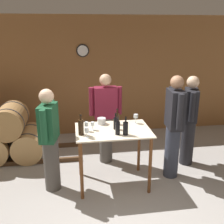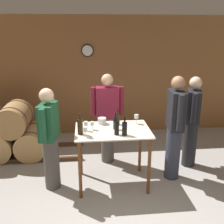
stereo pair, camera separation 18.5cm
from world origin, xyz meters
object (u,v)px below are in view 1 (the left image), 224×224
wine_bottle_far_right (126,128)px  person_visitor_bearded (174,125)px  person_visitor_near_door (189,119)px  wine_bottle_center (116,123)px  person_visitor_with_scarf (106,117)px  wine_bottle_far_left (81,127)px  ice_bucket (102,121)px  person_host (50,139)px  wine_bottle_left (118,128)px  wine_glass_near_left (87,130)px  wine_glass_far_side (136,116)px  wine_bottle_right (117,118)px  wine_glass_near_center (86,124)px  wine_glass_near_right (93,124)px

wine_bottle_far_right → person_visitor_bearded: (0.86, 0.32, -0.12)m
wine_bottle_far_right → person_visitor_near_door: size_ratio=0.17×
wine_bottle_center → person_visitor_with_scarf: 0.78m
wine_bottle_far_left → ice_bucket: 0.53m
person_host → wine_bottle_left: bearing=-11.5°
wine_glass_near_left → person_host: (-0.54, 0.25, -0.20)m
wine_bottle_far_left → wine_glass_far_side: wine_bottle_far_left is taller
person_host → wine_glass_near_left: bearing=-24.9°
wine_bottle_right → person_visitor_near_door: person_visitor_near_door is taller
wine_glass_near_left → wine_glass_near_center: 0.25m
wine_bottle_center → wine_glass_near_right: bearing=177.7°
wine_glass_near_center → person_host: bearing=179.9°
person_visitor_near_door → wine_glass_near_center: bearing=-165.8°
ice_bucket → person_visitor_with_scarf: 0.53m
wine_glass_near_left → wine_bottle_center: bearing=30.5°
wine_bottle_right → ice_bucket: 0.26m
person_host → person_visitor_bearded: bearing=2.6°
wine_glass_near_center → wine_glass_far_side: (0.81, 0.23, 0.01)m
wine_glass_near_right → person_visitor_near_door: 1.82m
wine_bottle_left → wine_glass_near_center: bearing=155.5°
wine_glass_near_left → wine_glass_far_side: bearing=30.2°
wine_bottle_left → wine_glass_far_side: bearing=49.1°
wine_bottle_center → ice_bucket: (-0.19, 0.26, -0.05)m
wine_bottle_far_right → wine_glass_near_right: 0.52m
wine_glass_near_center → person_visitor_with_scarf: (0.39, 0.78, -0.16)m
wine_bottle_center → person_visitor_near_door: size_ratio=0.16×
wine_glass_near_left → ice_bucket: wine_glass_near_left is taller
wine_glass_near_right → person_visitor_with_scarf: 0.82m
wine_bottle_right → person_visitor_with_scarf: 0.59m
person_visitor_with_scarf → person_visitor_bearded: bearing=-34.0°
person_visitor_bearded → person_visitor_near_door: size_ratio=1.05×
ice_bucket → wine_glass_near_right: bearing=-124.1°
wine_glass_near_right → ice_bucket: bearing=55.9°
wine_bottle_right → person_host: 1.09m
wine_bottle_far_left → wine_glass_near_right: bearing=42.2°
wine_bottle_far_left → wine_bottle_right: wine_bottle_far_left is taller
wine_glass_near_right → person_host: 0.67m
wine_bottle_far_left → wine_glass_far_side: bearing=21.7°
wine_glass_far_side → person_visitor_near_door: (1.04, 0.24, -0.19)m
wine_bottle_center → person_visitor_bearded: person_visitor_bearded is taller
ice_bucket → person_visitor_near_door: (1.60, 0.19, -0.12)m
person_host → person_visitor_with_scarf: 1.22m
wine_bottle_right → wine_glass_near_right: size_ratio=2.03×
person_host → wine_glass_far_side: bearing=9.5°
wine_glass_near_left → person_visitor_bearded: bearing=13.5°
wine_bottle_far_left → wine_glass_near_center: bearing=56.1°
wine_glass_far_side → ice_bucket: 0.56m
wine_bottle_center → wine_glass_near_right: (-0.35, 0.01, -0.01)m
person_host → person_visitor_near_door: bearing=11.0°
wine_bottle_far_right → wine_glass_far_side: bearing=60.2°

